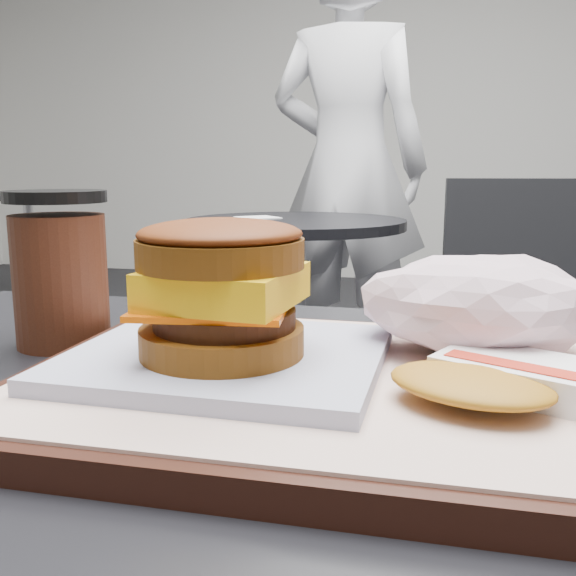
# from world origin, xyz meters

# --- Properties ---
(serving_tray) EXTENTS (0.38, 0.28, 0.02)m
(serving_tray) POSITION_xyz_m (0.03, 0.03, 0.78)
(serving_tray) COLOR black
(serving_tray) RESTS_ON customer_table
(breakfast_sandwich) EXTENTS (0.19, 0.17, 0.09)m
(breakfast_sandwich) POSITION_xyz_m (-0.03, 0.02, 0.83)
(breakfast_sandwich) COLOR silver
(breakfast_sandwich) RESTS_ON serving_tray
(hash_brown) EXTENTS (0.13, 0.12, 0.02)m
(hash_brown) POSITION_xyz_m (0.13, 0.01, 0.80)
(hash_brown) COLOR white
(hash_brown) RESTS_ON serving_tray
(crumpled_wrapper) EXTENTS (0.15, 0.12, 0.07)m
(crumpled_wrapper) POSITION_xyz_m (0.12, 0.09, 0.82)
(crumpled_wrapper) COLOR white
(crumpled_wrapper) RESTS_ON serving_tray
(coffee_cup) EXTENTS (0.08, 0.08, 0.12)m
(coffee_cup) POSITION_xyz_m (-0.20, 0.11, 0.83)
(coffee_cup) COLOR #3C190E
(coffee_cup) RESTS_ON customer_table
(neighbor_table) EXTENTS (0.70, 0.70, 0.75)m
(neighbor_table) POSITION_xyz_m (-0.35, 1.65, 0.55)
(neighbor_table) COLOR black
(neighbor_table) RESTS_ON ground
(napkin) EXTENTS (0.17, 0.17, 0.00)m
(napkin) POSITION_xyz_m (-0.48, 1.65, 0.75)
(napkin) COLOR white
(napkin) RESTS_ON neighbor_table
(neighbor_chair) EXTENTS (0.63, 0.47, 0.88)m
(neighbor_chair) POSITION_xyz_m (0.19, 1.67, 0.51)
(neighbor_chair) COLOR #A0A1A5
(neighbor_chair) RESTS_ON ground
(patron) EXTENTS (0.73, 0.54, 1.83)m
(patron) POSITION_xyz_m (-0.28, 2.35, 0.91)
(patron) COLOR silver
(patron) RESTS_ON ground
(bg_table_mid) EXTENTS (0.66, 0.66, 0.75)m
(bg_table_mid) POSITION_xyz_m (-2.40, 3.20, 0.56)
(bg_table_mid) COLOR black
(bg_table_mid) RESTS_ON ground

